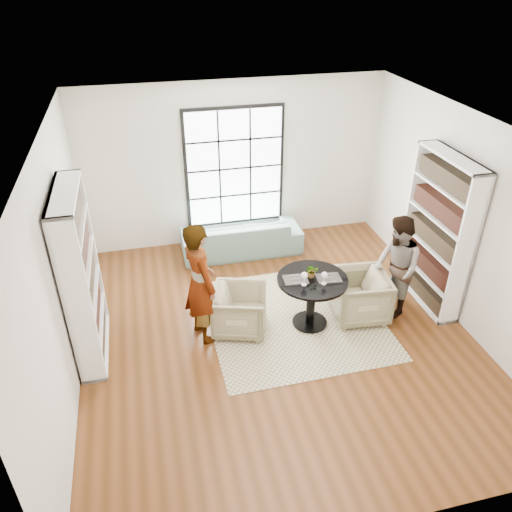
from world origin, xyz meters
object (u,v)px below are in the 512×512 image
object	(u,v)px
sofa	(241,236)
wine_glass_right	(324,275)
pedestal_table	(312,291)
flower_centerpiece	(312,271)
person_right	(396,267)
wine_glass_left	(305,276)
armchair_right	(359,296)
armchair_left	(240,310)
person_left	(200,283)

from	to	relation	value
sofa	wine_glass_right	distance (m)	2.66
pedestal_table	flower_centerpiece	size ratio (longest dim) A/B	5.34
person_right	sofa	bearing A→B (deg)	-135.60
person_right	wine_glass_left	distance (m)	1.49
armchair_right	wine_glass_right	size ratio (longest dim) A/B	4.23
person_right	flower_centerpiece	world-z (taller)	person_right
armchair_left	person_left	xyz separation A→B (m)	(-0.55, -0.00, 0.56)
flower_centerpiece	armchair_right	bearing A→B (deg)	-3.03
pedestal_table	person_right	bearing A→B (deg)	0.38
pedestal_table	wine_glass_right	distance (m)	0.41
armchair_left	wine_glass_right	world-z (taller)	wine_glass_right
armchair_left	flower_centerpiece	world-z (taller)	flower_centerpiece
sofa	flower_centerpiece	size ratio (longest dim) A/B	11.40
armchair_left	person_right	bearing A→B (deg)	-75.61
flower_centerpiece	wine_glass_right	bearing A→B (deg)	-62.87
wine_glass_right	person_right	bearing A→B (deg)	7.89
pedestal_table	armchair_left	xyz separation A→B (m)	(-1.04, 0.12, -0.24)
pedestal_table	person_left	xyz separation A→B (m)	(-1.59, 0.12, 0.32)
person_left	wine_glass_left	size ratio (longest dim) A/B	8.81
person_left	wine_glass_right	distance (m)	1.72
sofa	armchair_left	size ratio (longest dim) A/B	2.87
armchair_left	pedestal_table	bearing A→B (deg)	-79.45
armchair_left	flower_centerpiece	size ratio (longest dim) A/B	3.97
wine_glass_right	flower_centerpiece	distance (m)	0.24
sofa	armchair_left	xyz separation A→B (m)	(-0.49, -2.22, 0.03)
person_left	sofa	bearing A→B (deg)	-43.74
pedestal_table	armchair_right	bearing A→B (deg)	0.66
sofa	person_left	xyz separation A→B (m)	(-1.04, -2.22, 0.59)
armchair_left	person_left	bearing A→B (deg)	107.08
pedestal_table	armchair_left	size ratio (longest dim) A/B	1.35
pedestal_table	armchair_left	world-z (taller)	pedestal_table
sofa	wine_glass_right	bearing A→B (deg)	105.17
wine_glass_left	flower_centerpiece	distance (m)	0.24
person_left	pedestal_table	bearing A→B (deg)	-112.90
person_left	person_right	world-z (taller)	person_left
wine_glass_left	flower_centerpiece	size ratio (longest dim) A/B	1.08
armchair_right	wine_glass_left	xyz separation A→B (m)	(-0.93, -0.13, 0.59)
person_left	flower_centerpiece	distance (m)	1.60
wine_glass_left	wine_glass_right	bearing A→B (deg)	-8.39
sofa	armchair_left	world-z (taller)	armchair_left
armchair_left	person_left	world-z (taller)	person_left
armchair_right	person_right	xyz separation A→B (m)	(0.55, 0.00, 0.43)
armchair_right	flower_centerpiece	distance (m)	0.93
pedestal_table	sofa	distance (m)	2.42
pedestal_table	wine_glass_left	distance (m)	0.43
pedestal_table	wine_glass_left	xyz separation A→B (m)	(-0.17, -0.12, 0.37)
armchair_left	wine_glass_left	world-z (taller)	wine_glass_left
armchair_left	wine_glass_left	distance (m)	1.09
flower_centerpiece	sofa	bearing A→B (deg)	103.60
person_right	flower_centerpiece	bearing A→B (deg)	-85.96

